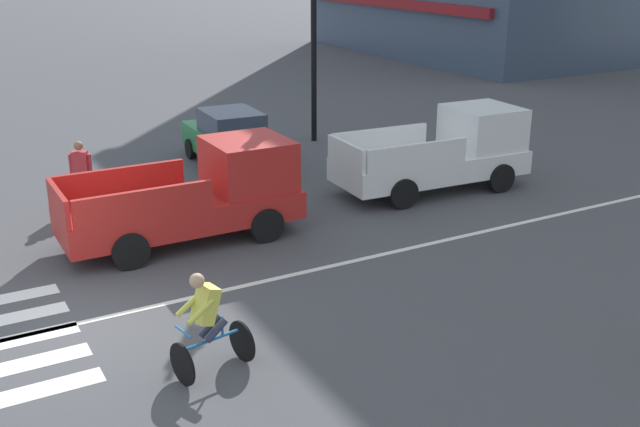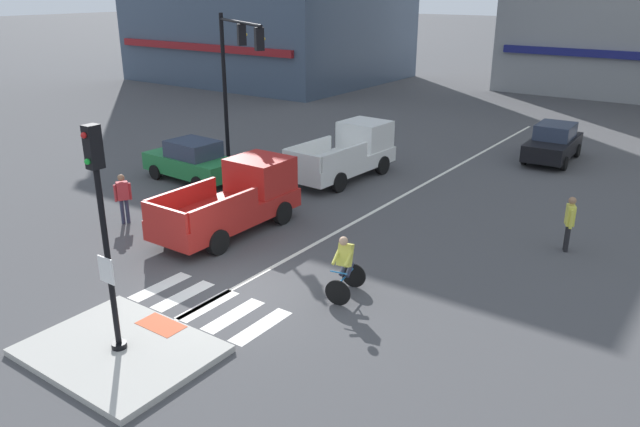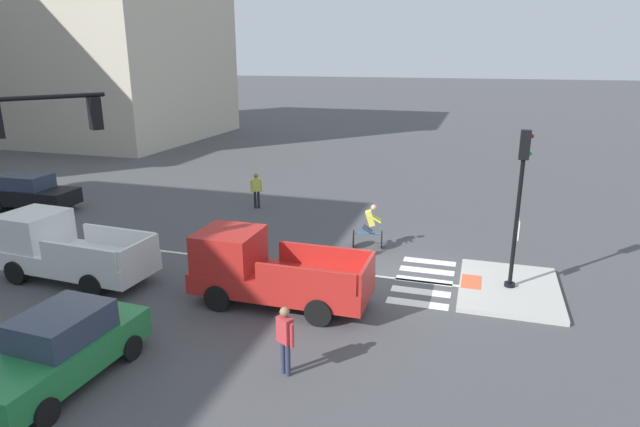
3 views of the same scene
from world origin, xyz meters
TOP-DOWN VIEW (x-y plane):
  - ground_plane at (0.00, 0.00)m, footprint 300.00×300.00m
  - traffic_island at (0.00, -3.47)m, footprint 3.88×2.95m
  - tactile_pad_front at (0.00, -2.34)m, footprint 1.10×0.60m
  - signal_pole at (0.00, -3.48)m, footprint 0.44×0.38m
  - crosswalk_stripe_a at (-1.71, -0.89)m, footprint 0.44×1.80m
  - crosswalk_stripe_b at (-0.86, -0.89)m, footprint 0.44×1.80m
  - crosswalk_stripe_c at (0.00, -0.89)m, footprint 0.44×1.80m
  - crosswalk_stripe_d at (0.86, -0.89)m, footprint 0.44×1.80m
  - crosswalk_stripe_e at (1.71, -0.89)m, footprint 0.44×1.80m
  - lane_centre_line at (-0.10, 10.00)m, footprint 0.14×28.00m
  - building_corner_right at (23.37, 31.05)m, footprint 16.83×21.85m
  - car_green_cross_left at (-7.85, 6.13)m, footprint 4.18×2.00m
  - car_black_eastbound_distant at (2.95, 17.49)m, footprint 1.98×4.17m
  - pickup_truck_white_westbound_far at (-3.12, 10.24)m, footprint 2.27×5.20m
  - pickup_truck_red_westbound_near at (-2.86, 3.36)m, footprint 2.07×5.10m
  - cyclist at (2.48, 1.43)m, footprint 0.86×1.20m
  - pedestrian_at_curb_left at (-6.18, 1.52)m, footprint 0.37×0.49m
  - pedestrian_waiting_far_side at (6.21, 7.60)m, footprint 0.35×0.51m

SIDE VIEW (x-z plane):
  - ground_plane at x=0.00m, z-range 0.00..0.00m
  - crosswalk_stripe_a at x=-1.71m, z-range 0.00..0.01m
  - crosswalk_stripe_b at x=-0.86m, z-range 0.00..0.01m
  - crosswalk_stripe_c at x=0.00m, z-range 0.00..0.01m
  - crosswalk_stripe_d at x=0.86m, z-range 0.00..0.01m
  - crosswalk_stripe_e at x=1.71m, z-range 0.00..0.01m
  - lane_centre_line at x=-0.10m, z-range 0.00..0.01m
  - traffic_island at x=0.00m, z-range 0.00..0.15m
  - tactile_pad_front at x=0.00m, z-range 0.15..0.16m
  - car_green_cross_left at x=-7.85m, z-range -0.01..1.63m
  - car_black_eastbound_distant at x=2.95m, z-range -0.01..1.63m
  - cyclist at x=2.48m, z-range 0.03..1.71m
  - pickup_truck_white_westbound_far at x=-3.12m, z-range -0.06..2.02m
  - pickup_truck_red_westbound_near at x=-2.86m, z-range -0.06..2.02m
  - pedestrian_at_curb_left at x=-6.18m, z-range 0.15..1.82m
  - pedestrian_waiting_far_side at x=6.21m, z-range 0.15..1.82m
  - signal_pole at x=0.00m, z-range 0.64..5.41m
  - building_corner_right at x=23.37m, z-range 0.02..18.25m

